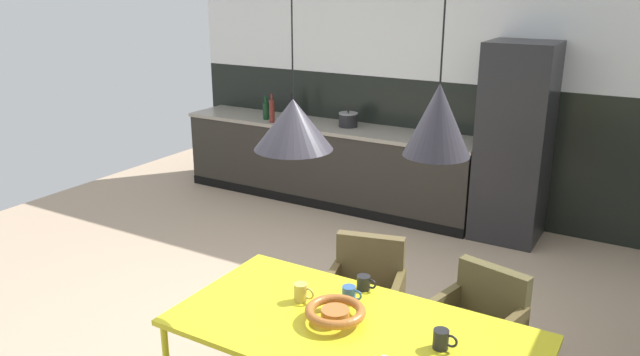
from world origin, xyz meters
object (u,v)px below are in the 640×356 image
bottle_spice_small (272,111)px  mug_glass_clear (301,292)px  pendant_lamp_over_table_near (293,124)px  pendant_lamp_over_table_far (438,120)px  bottle_oil_tall (266,110)px  fruit_bowl (335,312)px  bottle_wine_green (291,108)px  refrigerator_column (514,143)px  dining_table (353,335)px  armchair_corner_seat (481,314)px  armchair_by_stool (366,282)px  cooking_pot (348,120)px  mug_short_terracotta (364,283)px  mug_wide_latte (442,339)px  mug_white_ceramic (350,294)px

bottle_spice_small → mug_glass_clear: bearing=-52.8°
pendant_lamp_over_table_near → pendant_lamp_over_table_far: same height
bottle_oil_tall → fruit_bowl: bearing=-49.8°
bottle_wine_green → bottle_spice_small: bearing=-94.0°
bottle_wine_green → refrigerator_column: bearing=-3.0°
dining_table → pendant_lamp_over_table_near: 1.10m
refrigerator_column → pendant_lamp_over_table_far: 3.44m
armchair_corner_seat → bottle_spice_small: size_ratio=2.30×
mug_glass_clear → bottle_wine_green: (-2.26, 3.36, 0.21)m
dining_table → fruit_bowl: 0.14m
fruit_bowl → bottle_wine_green: bottle_wine_green is taller
mug_glass_clear → bottle_wine_green: 4.06m
armchair_by_stool → cooking_pot: cooking_pot is taller
dining_table → bottle_oil_tall: 4.28m
cooking_pot → bottle_spice_small: size_ratio=0.65×
pendant_lamp_over_table_near → refrigerator_column: bearing=84.1°
armchair_corner_seat → armchair_by_stool: (-0.76, -0.02, 0.02)m
mug_short_terracotta → cooking_pot: bearing=119.6°
armchair_by_stool → bottle_oil_tall: bearing=-57.8°
mug_glass_clear → mug_wide_latte: mug_glass_clear is taller
armchair_by_stool → mug_short_terracotta: 0.60m
dining_table → cooking_pot: size_ratio=8.84×
mug_white_ceramic → mug_short_terracotta: mug_white_ceramic is taller
bottle_oil_tall → bottle_wine_green: size_ratio=0.96×
dining_table → cooking_pot: cooking_pot is taller
bottle_wine_green → pendant_lamp_over_table_far: bearing=-48.9°
mug_short_terracotta → bottle_wine_green: (-2.50, 3.07, 0.22)m
mug_white_ceramic → mug_short_terracotta: 0.16m
armchair_by_stool → mug_glass_clear: bearing=74.8°
mug_glass_clear → pendant_lamp_over_table_near: size_ratio=0.10×
dining_table → fruit_bowl: size_ratio=5.92×
mug_glass_clear → cooking_pot: (-1.45, 3.26, 0.18)m
dining_table → cooking_pot: (-1.82, 3.35, 0.27)m
mug_short_terracotta → bottle_wine_green: size_ratio=0.43×
fruit_bowl → mug_short_terracotta: 0.38m
cooking_pot → pendant_lamp_over_table_near: bearing=-66.3°
armchair_by_stool → pendant_lamp_over_table_near: 1.48m
armchair_corner_seat → pendant_lamp_over_table_far: bearing=101.3°
armchair_by_stool → mug_glass_clear: (-0.01, -0.77, 0.28)m
dining_table → cooking_pot: bearing=118.5°
cooking_pot → pendant_lamp_over_table_far: size_ratio=0.19×
mug_short_terracotta → bottle_spice_small: size_ratio=0.36×
armchair_by_stool → bottle_wine_green: size_ratio=2.84×
pendant_lamp_over_table_far → fruit_bowl: bearing=-178.1°
pendant_lamp_over_table_near → armchair_corner_seat: bearing=47.7°
mug_short_terracotta → pendant_lamp_over_table_near: (-0.24, -0.35, 0.95)m
fruit_bowl → armchair_corner_seat: bearing=60.1°
refrigerator_column → mug_glass_clear: size_ratio=15.47×
pendant_lamp_over_table_far → dining_table: bearing=-176.6°
refrigerator_column → bottle_spice_small: size_ratio=5.82×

